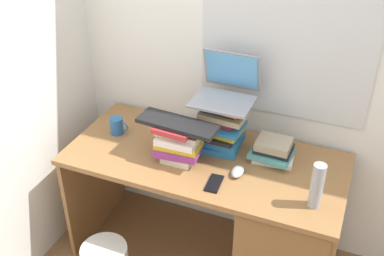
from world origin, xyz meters
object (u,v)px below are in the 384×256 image
(book_stack_keyboard_riser, at_px, (179,142))
(book_stack_side, at_px, (273,151))
(mug, at_px, (117,126))
(keyboard, at_px, (178,124))
(computer_mouse, at_px, (238,171))
(desk, at_px, (268,225))
(cell_phone, at_px, (214,183))
(laptop, at_px, (226,88))
(water_bottle, at_px, (317,186))
(book_stack_tall, at_px, (221,128))

(book_stack_keyboard_riser, height_order, book_stack_side, book_stack_keyboard_riser)
(book_stack_keyboard_riser, distance_m, mug, 0.44)
(keyboard, distance_m, computer_mouse, 0.39)
(book_stack_side, bearing_deg, desk, -73.26)
(keyboard, relative_size, cell_phone, 3.09)
(desk, height_order, laptop, laptop)
(cell_phone, bearing_deg, keyboard, 148.89)
(laptop, relative_size, water_bottle, 1.34)
(computer_mouse, bearing_deg, cell_phone, -124.74)
(book_stack_side, distance_m, keyboard, 0.52)
(book_stack_tall, bearing_deg, cell_phone, -75.72)
(computer_mouse, xyz_separation_m, mug, (-0.75, 0.11, 0.03))
(keyboard, xyz_separation_m, computer_mouse, (0.33, -0.01, -0.20))
(book_stack_side, distance_m, cell_phone, 0.38)
(book_stack_keyboard_riser, relative_size, laptop, 0.78)
(keyboard, bearing_deg, mug, 171.68)
(keyboard, xyz_separation_m, water_bottle, (0.73, -0.10, -0.10))
(desk, distance_m, book_stack_keyboard_riser, 0.66)
(mug, bearing_deg, laptop, 14.06)
(keyboard, bearing_deg, computer_mouse, 1.89)
(desk, xyz_separation_m, book_stack_side, (-0.04, 0.14, 0.39))
(desk, xyz_separation_m, keyboard, (-0.50, -0.04, 0.55))
(book_stack_tall, distance_m, mug, 0.60)
(book_stack_tall, height_order, laptop, laptop)
(water_bottle, bearing_deg, book_stack_side, 133.17)
(desk, xyz_separation_m, water_bottle, (0.22, -0.14, 0.45))
(book_stack_tall, distance_m, book_stack_side, 0.30)
(keyboard, distance_m, water_bottle, 0.74)
(book_stack_side, xyz_separation_m, keyboard, (-0.46, -0.18, 0.16))
(mug, bearing_deg, book_stack_keyboard_riser, -12.26)
(book_stack_keyboard_riser, relative_size, keyboard, 0.58)
(book_stack_keyboard_riser, distance_m, computer_mouse, 0.34)
(cell_phone, bearing_deg, book_stack_tall, 100.81)
(laptop, bearing_deg, book_stack_tall, -91.86)
(desk, height_order, book_stack_side, book_stack_side)
(book_stack_side, xyz_separation_m, mug, (-0.88, -0.09, -0.01))
(cell_phone, bearing_deg, laptop, 98.23)
(keyboard, xyz_separation_m, cell_phone, (0.25, -0.13, -0.21))
(water_bottle, bearing_deg, mug, 170.35)
(book_stack_keyboard_riser, xyz_separation_m, book_stack_side, (0.46, 0.18, -0.05))
(book_stack_side, bearing_deg, keyboard, -158.63)
(book_stack_side, xyz_separation_m, laptop, (-0.29, 0.06, 0.28))
(mug, relative_size, cell_phone, 0.84)
(laptop, xyz_separation_m, mug, (-0.59, -0.15, -0.28))
(book_stack_tall, bearing_deg, keyboard, -133.50)
(desk, relative_size, mug, 12.95)
(desk, height_order, keyboard, keyboard)
(book_stack_side, relative_size, mug, 2.03)
(book_stack_keyboard_riser, bearing_deg, keyboard, -170.07)
(desk, xyz_separation_m, laptop, (-0.33, 0.20, 0.66))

